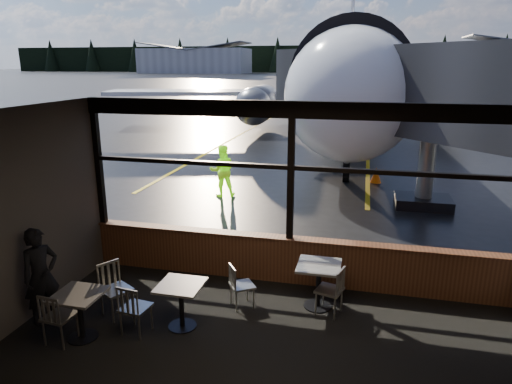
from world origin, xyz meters
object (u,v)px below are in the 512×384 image
(chair_mid_w, at_px, (116,290))
(passenger, at_px, (41,276))
(airliner, at_px, (352,33))
(cone_nose, at_px, (376,175))
(chair_left_s, at_px, (60,317))
(chair_near_e, at_px, (329,291))
(jet_bridge, at_px, (452,122))
(cafe_table_near, at_px, (318,286))
(cafe_table_left, at_px, (81,316))
(ground_crew, at_px, (222,171))
(chair_mid_s, at_px, (136,308))
(cafe_table_mid, at_px, (182,306))
(chair_near_w, at_px, (242,286))

(chair_mid_w, height_order, passenger, passenger)
(airliner, height_order, cone_nose, airliner)
(chair_left_s, distance_m, cone_nose, 12.18)
(chair_near_e, bearing_deg, jet_bridge, -6.54)
(cafe_table_near, relative_size, cafe_table_left, 1.05)
(cafe_table_left, height_order, ground_crew, ground_crew)
(chair_mid_w, xyz_separation_m, cone_nose, (4.40, 10.27, -0.19))
(chair_mid_s, distance_m, passenger, 1.69)
(cafe_table_left, relative_size, ground_crew, 0.46)
(cafe_table_near, height_order, cone_nose, cafe_table_near)
(airliner, height_order, ground_crew, airliner)
(cafe_table_near, bearing_deg, airliner, 91.20)
(cone_nose, bearing_deg, chair_left_s, -113.36)
(chair_near_e, bearing_deg, passenger, 122.34)
(cone_nose, bearing_deg, cafe_table_left, -112.60)
(cafe_table_left, height_order, cone_nose, cafe_table_left)
(chair_left_s, height_order, passenger, passenger)
(airliner, relative_size, chair_left_s, 44.26)
(jet_bridge, relative_size, cone_nose, 21.48)
(airliner, bearing_deg, cone_nose, -85.31)
(cafe_table_left, bearing_deg, cone_nose, 67.40)
(chair_mid_s, bearing_deg, cafe_table_left, -149.07)
(chair_near_e, distance_m, chair_mid_w, 3.59)
(chair_mid_w, distance_m, passenger, 1.21)
(chair_left_s, bearing_deg, chair_near_e, 29.76)
(ground_crew, bearing_deg, cafe_table_left, 70.19)
(chair_near_e, relative_size, passenger, 0.53)
(ground_crew, bearing_deg, chair_mid_w, 71.83)
(cafe_table_near, bearing_deg, cone_nose, 83.10)
(airliner, bearing_deg, cafe_table_mid, -96.31)
(chair_mid_s, height_order, ground_crew, ground_crew)
(ground_crew, bearing_deg, chair_near_w, 88.55)
(cafe_table_left, relative_size, passenger, 0.47)
(cafe_table_left, xyz_separation_m, chair_near_w, (2.17, 1.50, 0.02))
(cafe_table_mid, height_order, chair_near_w, chair_near_w)
(cafe_table_mid, relative_size, chair_near_w, 0.95)
(cafe_table_left, relative_size, chair_mid_w, 0.83)
(jet_bridge, relative_size, cafe_table_mid, 15.37)
(cafe_table_mid, xyz_separation_m, chair_mid_s, (-0.64, -0.32, 0.05))
(cafe_table_near, relative_size, chair_mid_s, 0.93)
(airliner, xyz_separation_m, jet_bridge, (3.41, -15.70, -3.31))
(ground_crew, relative_size, cone_nose, 3.04)
(cafe_table_left, distance_m, cone_nose, 11.93)
(chair_mid_w, bearing_deg, chair_near_w, 141.72)
(cafe_table_mid, height_order, chair_mid_s, chair_mid_s)
(ground_crew, height_order, cone_nose, ground_crew)
(airliner, height_order, chair_left_s, airliner)
(cafe_table_mid, relative_size, cafe_table_left, 0.99)
(chair_mid_w, height_order, chair_left_s, chair_mid_w)
(chair_near_e, height_order, cone_nose, chair_near_e)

